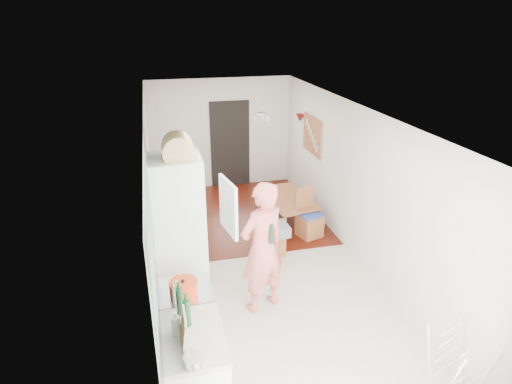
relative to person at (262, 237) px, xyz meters
name	(u,v)px	position (x,y,z in m)	size (l,w,h in m)	color
room_shell	(259,192)	(0.23, 1.13, 0.16)	(3.20, 7.00, 2.50)	silver
floor	(258,262)	(0.23, 1.13, -1.09)	(3.20, 7.00, 0.01)	beige
wood_floor_overlay	(236,214)	(0.23, 2.98, -1.09)	(3.20, 3.30, 0.01)	#59180F
sage_wall_panel	(151,226)	(-1.36, -0.87, 0.76)	(0.02, 3.00, 1.30)	slate
tile_splashback	(159,320)	(-1.35, -1.42, 0.06)	(0.02, 1.90, 0.50)	black
doorway_recess	(230,145)	(0.43, 4.61, -0.09)	(0.90, 0.04, 2.00)	black
base_cabinet	(195,374)	(-1.07, -1.42, -0.66)	(0.60, 0.90, 0.86)	white
worktop	(192,337)	(-1.07, -1.42, -0.20)	(0.62, 0.92, 0.06)	beige
range_cooker	(188,324)	(-1.07, -0.67, -0.65)	(0.60, 0.60, 0.88)	white
cooker_top	(185,291)	(-1.07, -0.67, -0.19)	(0.60, 0.60, 0.04)	#B7B7B9
fridge_housing	(180,235)	(-1.04, 0.35, -0.02)	(0.66, 0.66, 2.15)	white
fridge_door	(228,207)	(-0.43, 0.05, 0.46)	(0.56, 0.04, 0.70)	white
fridge_interior	(201,200)	(-0.73, 0.35, 0.46)	(0.02, 0.52, 0.66)	white
pinboard	(312,135)	(1.81, 3.03, 0.46)	(0.03, 0.90, 0.70)	#D4B575
pinboard_frame	(312,135)	(1.80, 3.03, 0.46)	(0.01, 0.94, 0.74)	#A66935
wall_sconce	(300,118)	(1.77, 3.68, 0.66)	(0.18, 0.18, 0.16)	maroon
person	(262,237)	(0.00, 0.00, 0.00)	(0.80, 0.52, 2.19)	#E26B61
dining_table	(287,211)	(1.15, 2.46, -0.88)	(1.23, 0.68, 0.43)	#A66935
dining_chair	(310,214)	(1.35, 1.77, -0.64)	(0.38, 0.38, 0.91)	#A66935
stool	(275,244)	(0.56, 1.31, -0.91)	(0.29, 0.29, 0.38)	#A66935
grey_drape	(276,230)	(0.58, 1.30, -0.63)	(0.39, 0.39, 0.18)	gray
drying_rack	(457,367)	(1.57, -1.95, -0.69)	(0.41, 0.37, 0.81)	white
bread_bin	(178,150)	(-0.98, 0.30, 1.16)	(0.41, 0.39, 0.22)	tan
red_casserole	(184,289)	(-1.09, -0.78, -0.08)	(0.31, 0.31, 0.18)	red
steel_pan	(194,360)	(-1.09, -1.80, -0.13)	(0.18, 0.18, 0.09)	#B7B7B9
held_bottle	(271,234)	(0.09, -0.11, 0.09)	(0.06, 0.06, 0.27)	#163B1E
bottle_a	(187,313)	(-1.09, -1.27, -0.02)	(0.07, 0.07, 0.30)	#163B1E
bottle_b	(180,301)	(-1.15, -1.08, -0.02)	(0.07, 0.07, 0.31)	#163B1E
bottle_c	(176,326)	(-1.21, -1.37, -0.07)	(0.08, 0.08, 0.20)	silver
pepper_mill_front	(175,295)	(-1.19, -0.89, -0.07)	(0.05, 0.05, 0.20)	tan
pepper_mill_back	(177,294)	(-1.16, -0.89, -0.07)	(0.06, 0.06, 0.22)	tan
chopping_boards	(183,330)	(-1.15, -1.54, -0.01)	(0.04, 0.25, 0.34)	tan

